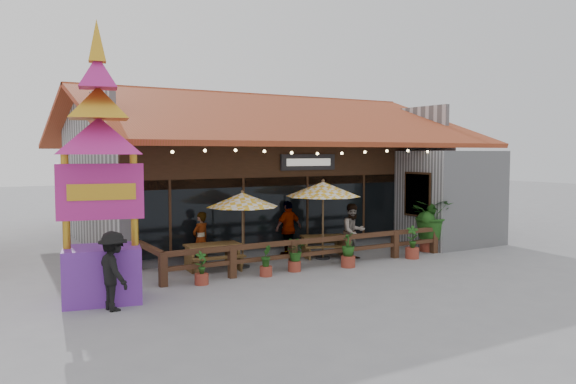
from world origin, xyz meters
TOP-DOWN VIEW (x-y plane):
  - ground at (0.00, 0.00)m, footprint 100.00×100.00m
  - restaurant_building at (0.26, 6.61)m, footprint 15.50×14.73m
  - patio_railing at (-2.25, -0.27)m, footprint 10.00×2.60m
  - umbrella_left at (-3.60, 0.68)m, footprint 2.74×2.74m
  - umbrella_right at (-0.69, 0.58)m, footprint 2.71×2.71m
  - picnic_table_left at (-4.52, 0.85)m, footprint 1.73×1.53m
  - picnic_table_right at (-0.43, 0.94)m, footprint 1.83×1.70m
  - thai_sign_tower at (-8.21, -1.22)m, footprint 3.11×3.11m
  - tropical_plant at (3.40, -0.12)m, footprint 1.92×2.04m
  - diner_a at (-4.69, 1.37)m, footprint 0.74×0.64m
  - diner_b at (0.13, 0.01)m, footprint 0.91×0.71m
  - diner_c at (-1.37, 1.67)m, footprint 1.17×0.66m
  - pedestrian at (-8.16, -2.11)m, footprint 0.85×1.25m
  - planter_a at (-5.55, -0.81)m, footprint 0.37×0.37m
  - planter_b at (-3.57, -0.78)m, footprint 0.41×0.42m
  - planter_c at (-2.53, -0.63)m, footprint 0.75×0.76m
  - planter_d at (-0.78, -0.95)m, footprint 0.55×0.55m
  - planter_e at (1.92, -0.88)m, footprint 0.47×0.46m

SIDE VIEW (x-z plane):
  - ground at x=0.00m, z-range 0.00..0.00m
  - planter_a at x=-5.55m, z-range -0.07..0.84m
  - planter_b at x=-3.57m, z-range -0.04..0.84m
  - planter_e at x=1.92m, z-range -0.09..1.02m
  - picnic_table_right at x=-0.43m, z-range 0.12..0.84m
  - planter_d at x=-0.78m, z-range -0.02..1.05m
  - picnic_table_left at x=-4.52m, z-range 0.14..0.92m
  - planter_c at x=-2.53m, z-range 0.06..1.01m
  - patio_railing at x=-2.25m, z-range 0.15..1.07m
  - diner_a at x=-4.69m, z-range 0.00..1.72m
  - pedestrian at x=-8.16m, z-range 0.00..1.78m
  - diner_b at x=0.13m, z-range 0.00..1.85m
  - diner_c at x=-1.37m, z-range 0.00..1.89m
  - tropical_plant at x=3.40m, z-range 0.16..2.42m
  - umbrella_left at x=-3.60m, z-range 0.89..3.27m
  - restaurant_building at x=0.26m, z-range -0.84..5.25m
  - umbrella_right at x=-0.69m, z-range 0.99..3.65m
  - thai_sign_tower at x=-8.21m, z-range 0.20..7.29m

